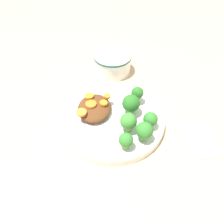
% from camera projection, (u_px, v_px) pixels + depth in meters
% --- Properties ---
extents(ground_plane, '(4.00, 4.00, 0.00)m').
position_uv_depth(ground_plane, '(112.00, 121.00, 0.58)').
color(ground_plane, tan).
extents(plate, '(0.27, 0.27, 0.03)m').
position_uv_depth(plate, '(112.00, 118.00, 0.57)').
color(plate, silver).
rests_on(plate, ground_plane).
extents(dip_bowl, '(0.12, 0.12, 0.06)m').
position_uv_depth(dip_bowl, '(113.00, 62.00, 0.71)').
color(dip_bowl, white).
rests_on(dip_bowl, ground_plane).
extents(stew_mound, '(0.10, 0.09, 0.03)m').
position_uv_depth(stew_mound, '(94.00, 108.00, 0.56)').
color(stew_mound, '#5B3319').
rests_on(stew_mound, plate).
extents(broccoli_floret_0, '(0.04, 0.04, 0.06)m').
position_uv_depth(broccoli_floret_0, '(131.00, 104.00, 0.54)').
color(broccoli_floret_0, '#759E51').
rests_on(broccoli_floret_0, plate).
extents(broccoli_floret_1, '(0.04, 0.04, 0.05)m').
position_uv_depth(broccoli_floret_1, '(128.00, 121.00, 0.51)').
color(broccoli_floret_1, '#7FA85B').
rests_on(broccoli_floret_1, plate).
extents(broccoli_floret_2, '(0.04, 0.04, 0.05)m').
position_uv_depth(broccoli_floret_2, '(144.00, 131.00, 0.49)').
color(broccoli_floret_2, '#759E51').
rests_on(broccoli_floret_2, plate).
extents(broccoli_floret_3, '(0.04, 0.04, 0.05)m').
position_uv_depth(broccoli_floret_3, '(150.00, 120.00, 0.52)').
color(broccoli_floret_3, '#759E51').
rests_on(broccoli_floret_3, plate).
extents(broccoli_floret_4, '(0.03, 0.03, 0.04)m').
position_uv_depth(broccoli_floret_4, '(126.00, 141.00, 0.48)').
color(broccoli_floret_4, '#759E51').
rests_on(broccoli_floret_4, plate).
extents(broccoli_floret_5, '(0.03, 0.03, 0.05)m').
position_uv_depth(broccoli_floret_5, '(137.00, 94.00, 0.58)').
color(broccoli_floret_5, '#759E51').
rests_on(broccoli_floret_5, plate).
extents(carrot_slice_0, '(0.02, 0.02, 0.01)m').
position_uv_depth(carrot_slice_0, '(89.00, 96.00, 0.57)').
color(carrot_slice_0, orange).
rests_on(carrot_slice_0, stew_mound).
extents(carrot_slice_1, '(0.03, 0.03, 0.01)m').
position_uv_depth(carrot_slice_1, '(91.00, 104.00, 0.55)').
color(carrot_slice_1, orange).
rests_on(carrot_slice_1, stew_mound).
extents(carrot_slice_2, '(0.03, 0.03, 0.01)m').
position_uv_depth(carrot_slice_2, '(81.00, 112.00, 0.53)').
color(carrot_slice_2, orange).
rests_on(carrot_slice_2, stew_mound).
extents(carrot_slice_3, '(0.02, 0.02, 0.01)m').
position_uv_depth(carrot_slice_3, '(104.00, 103.00, 0.55)').
color(carrot_slice_3, orange).
rests_on(carrot_slice_3, stew_mound).
extents(carrot_slice_4, '(0.02, 0.02, 0.01)m').
position_uv_depth(carrot_slice_4, '(107.00, 96.00, 0.57)').
color(carrot_slice_4, orange).
rests_on(carrot_slice_4, stew_mound).
extents(napkin, '(0.11, 0.08, 0.01)m').
position_uv_depth(napkin, '(199.00, 140.00, 0.53)').
color(napkin, beige).
rests_on(napkin, ground_plane).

